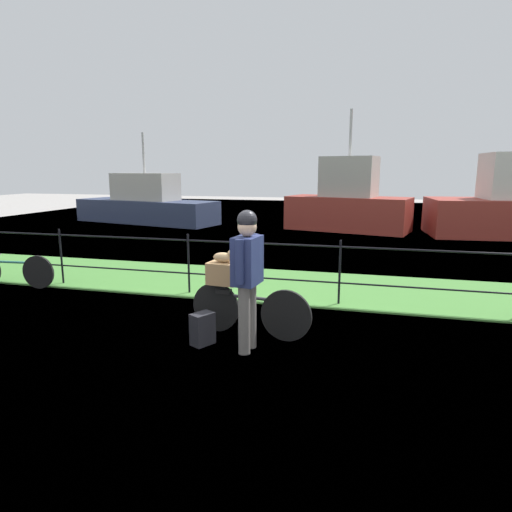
% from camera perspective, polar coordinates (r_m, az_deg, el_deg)
% --- Properties ---
extents(ground_plane, '(60.00, 60.00, 0.00)m').
position_cam_1_polar(ground_plane, '(5.62, -4.28, -11.13)').
color(ground_plane, '#9E9993').
extents(grass_strip, '(27.00, 2.40, 0.03)m').
position_cam_1_polar(grass_strip, '(8.24, 2.22, -3.74)').
color(grass_strip, '#478438').
rests_on(grass_strip, ground).
extents(harbor_water, '(30.00, 30.00, 0.00)m').
position_cam_1_polar(harbor_water, '(16.57, 8.68, 3.60)').
color(harbor_water, slate).
rests_on(harbor_water, ground).
extents(iron_fence, '(18.04, 0.04, 1.06)m').
position_cam_1_polar(iron_fence, '(7.21, 0.63, -0.92)').
color(iron_fence, black).
rests_on(iron_fence, ground).
extents(bicycle_main, '(1.64, 0.26, 0.66)m').
position_cam_1_polar(bicycle_main, '(5.70, -0.96, -7.00)').
color(bicycle_main, black).
rests_on(bicycle_main, ground).
extents(wooden_crate, '(0.42, 0.33, 0.29)m').
position_cam_1_polar(wooden_crate, '(5.72, -4.25, -2.24)').
color(wooden_crate, '#A87F51').
rests_on(wooden_crate, bicycle_main).
extents(terrier_dog, '(0.32, 0.17, 0.18)m').
position_cam_1_polar(terrier_dog, '(5.66, -4.06, -0.09)').
color(terrier_dog, tan).
rests_on(terrier_dog, wooden_crate).
extents(cyclist_person, '(0.30, 0.54, 1.68)m').
position_cam_1_polar(cyclist_person, '(5.07, -1.15, -1.66)').
color(cyclist_person, slate).
rests_on(cyclist_person, ground).
extents(backpack_on_paving, '(0.29, 0.33, 0.40)m').
position_cam_1_polar(backpack_on_paving, '(5.51, -6.98, -9.40)').
color(backpack_on_paving, black).
rests_on(backpack_on_paving, ground).
extents(bicycle_parked, '(1.69, 0.23, 0.61)m').
position_cam_1_polar(bicycle_parked, '(9.23, -29.37, -1.58)').
color(bicycle_parked, black).
rests_on(bicycle_parked, ground).
extents(moored_boat_near, '(4.55, 2.70, 4.21)m').
position_cam_1_polar(moored_boat_near, '(16.10, 11.89, 6.67)').
color(moored_boat_near, '#9E3328').
rests_on(moored_boat_near, ground).
extents(moored_boat_far, '(6.47, 3.11, 3.62)m').
position_cam_1_polar(moored_boat_far, '(18.72, -14.16, 6.49)').
color(moored_boat_far, '#2D3856').
rests_on(moored_boat_far, ground).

